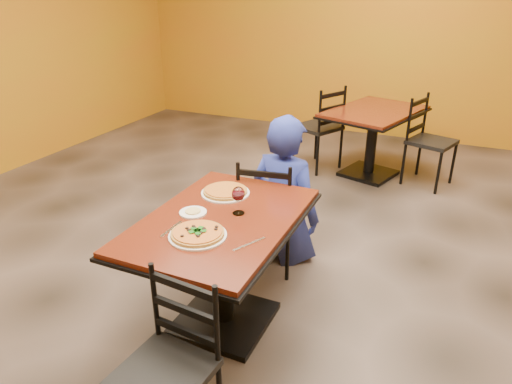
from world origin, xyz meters
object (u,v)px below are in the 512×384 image
at_px(plate_far, 225,193).
at_px(side_plate, 193,212).
at_px(chair_main_far, 269,212).
at_px(diner, 285,188).
at_px(table_main, 222,246).
at_px(wine_glass, 238,199).
at_px(pizza_main, 198,233).
at_px(chair_second_left, 318,127).
at_px(chair_main_near, 164,374).
at_px(plate_main, 198,236).
at_px(pizza_far, 225,191).
at_px(table_second, 373,127).
at_px(chair_second_right, 432,142).

xyz_separation_m(plate_far, side_plate, (-0.04, -0.32, 0.00)).
xyz_separation_m(chair_main_far, diner, (0.05, 0.19, 0.13)).
bearing_deg(diner, table_main, 96.60).
distance_m(plate_far, wine_glass, 0.30).
height_order(table_main, diner, diner).
xyz_separation_m(pizza_main, wine_glass, (0.08, 0.33, 0.07)).
distance_m(chair_second_left, wine_glass, 2.84).
height_order(table_main, plate_far, plate_far).
bearing_deg(chair_second_left, chair_main_near, 33.01).
xyz_separation_m(chair_main_near, pizza_main, (-0.17, 0.61, 0.35)).
height_order(diner, plate_main, diner).
bearing_deg(plate_far, pizza_far, 135.00).
distance_m(chair_main_near, plate_far, 1.24).
xyz_separation_m(table_second, chair_main_near, (-0.17, -3.73, -0.14)).
relative_size(side_plate, wine_glass, 0.89).
relative_size(table_main, pizza_far, 4.39).
relative_size(table_second, side_plate, 8.43).
height_order(table_main, pizza_far, pizza_far).
bearing_deg(chair_main_near, chair_second_right, 83.27).
height_order(diner, pizza_main, diner).
distance_m(pizza_far, side_plate, 0.33).
bearing_deg(diner, plate_main, 96.76).
xyz_separation_m(chair_second_right, wine_glass, (-0.87, -2.80, 0.37)).
bearing_deg(plate_main, side_plate, 126.28).
height_order(chair_second_left, wine_glass, chair_second_left).
xyz_separation_m(chair_second_right, side_plate, (-1.12, -2.90, 0.29)).
distance_m(diner, pizza_far, 0.69).
bearing_deg(chair_second_right, table_main, -179.49).
distance_m(chair_main_far, plate_far, 0.56).
distance_m(table_main, pizza_main, 0.33).
xyz_separation_m(diner, pizza_main, (-0.05, -1.18, 0.20)).
bearing_deg(chair_second_right, pizza_main, -178.28).
bearing_deg(pizza_main, chair_second_left, 95.19).
xyz_separation_m(chair_main_near, diner, (-0.12, 1.79, 0.15)).
bearing_deg(table_second, diner, -98.26).
xyz_separation_m(table_main, plate_main, (-0.01, -0.25, 0.20)).
bearing_deg(chair_main_near, table_second, 92.59).
xyz_separation_m(chair_second_left, pizza_main, (0.28, -3.13, 0.29)).
height_order(chair_main_far, wine_glass, wine_glass).
height_order(diner, wine_glass, diner).
height_order(chair_second_right, pizza_far, chair_second_right).
relative_size(table_main, diner, 1.09).
height_order(plate_far, side_plate, same).
distance_m(chair_second_right, side_plate, 3.12).
bearing_deg(pizza_main, table_main, 88.12).
bearing_deg(pizza_far, chair_main_near, -75.94).
distance_m(table_second, chair_second_right, 0.62).
height_order(chair_second_right, pizza_main, chair_second_right).
xyz_separation_m(table_main, diner, (0.04, 0.93, 0.01)).
xyz_separation_m(chair_main_far, pizza_main, (-0.00, -0.99, 0.33)).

